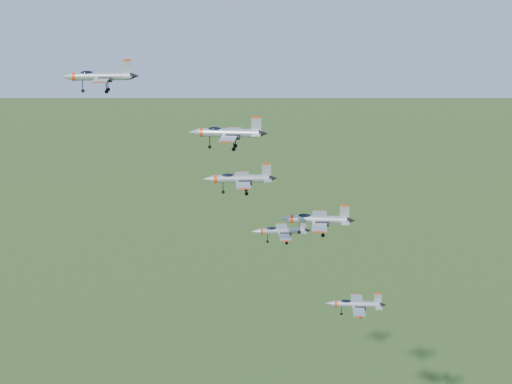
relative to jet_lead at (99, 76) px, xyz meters
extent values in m
cylinder|color=#9AA0A6|center=(0.38, -0.03, -0.03)|extent=(9.73, 2.12, 1.39)
cone|color=#9AA0A6|center=(-5.39, 0.41, -0.03)|extent=(2.03, 1.54, 1.39)
cone|color=black|center=(5.95, -0.45, -0.03)|extent=(1.59, 1.30, 1.19)
ellipsoid|color=black|center=(-1.97, 0.15, 0.49)|extent=(2.43, 1.18, 0.89)
cube|color=#9AA0A6|center=(0.37, -3.04, -0.30)|extent=(2.82, 4.89, 0.15)
cube|color=#9AA0A6|center=(0.82, 2.95, -0.30)|extent=(2.82, 4.89, 0.15)
cube|color=#9AA0A6|center=(4.77, -0.36, 1.42)|extent=(1.61, 0.25, 2.25)
cube|color=red|center=(4.77, -0.36, 2.60)|extent=(1.19, 0.24, 0.38)
cylinder|color=#9AA0A6|center=(20.85, -8.87, -8.53)|extent=(9.84, 3.75, 1.41)
cone|color=#9AA0A6|center=(15.15, -7.44, -8.53)|extent=(2.24, 1.85, 1.41)
cone|color=black|center=(26.34, -10.24, -8.53)|extent=(1.77, 1.54, 1.20)
ellipsoid|color=black|center=(18.53, -8.29, -7.99)|extent=(2.57, 1.57, 0.90)
cube|color=#9AA0A6|center=(20.33, -11.88, -8.80)|extent=(3.59, 5.25, 0.15)
cube|color=#9AA0A6|center=(21.80, -5.97, -8.80)|extent=(3.59, 5.25, 0.15)
cube|color=#9AA0A6|center=(25.18, -9.95, -7.06)|extent=(1.62, 0.52, 2.29)
cube|color=red|center=(25.18, -9.95, -5.86)|extent=(1.20, 0.44, 0.38)
cylinder|color=#9AA0A6|center=(20.45, -26.53, -11.39)|extent=(7.89, 1.95, 1.13)
cone|color=#9AA0A6|center=(15.79, -26.03, -11.39)|extent=(1.67, 1.29, 1.13)
cone|color=black|center=(24.94, -27.01, -11.39)|extent=(1.31, 1.08, 0.96)
ellipsoid|color=black|center=(18.55, -26.33, -10.96)|extent=(1.99, 1.01, 0.72)
cube|color=#9AA0A6|center=(20.37, -28.96, -11.60)|extent=(2.39, 4.01, 0.12)
cube|color=#9AA0A6|center=(20.88, -24.13, -11.60)|extent=(2.39, 4.01, 0.12)
cube|color=#9AA0A6|center=(23.99, -26.90, -10.21)|extent=(1.31, 0.24, 1.82)
cube|color=red|center=(23.99, -26.90, -9.26)|extent=(0.96, 0.22, 0.30)
cylinder|color=#9AA0A6|center=(30.61, -5.35, -27.43)|extent=(7.99, 1.83, 1.14)
cone|color=#9AA0A6|center=(25.88, -4.93, -27.43)|extent=(1.68, 1.28, 1.14)
cone|color=black|center=(35.16, -5.75, -27.43)|extent=(1.31, 1.08, 0.97)
ellipsoid|color=black|center=(28.68, -5.18, -27.00)|extent=(2.00, 0.99, 0.73)
cube|color=#9AA0A6|center=(30.57, -7.82, -27.65)|extent=(2.35, 4.03, 0.12)
cube|color=#9AA0A6|center=(31.00, -2.91, -27.65)|extent=(2.35, 4.03, 0.12)
cube|color=#9AA0A6|center=(34.20, -5.66, -26.24)|extent=(1.32, 0.22, 1.85)
cube|color=red|center=(34.20, -5.66, -25.28)|extent=(0.97, 0.21, 0.31)
cylinder|color=#9AA0A6|center=(34.28, -16.66, -21.60)|extent=(9.21, 3.49, 1.32)
cone|color=#9AA0A6|center=(28.94, -15.34, -21.60)|extent=(2.10, 1.73, 1.32)
cone|color=black|center=(39.42, -17.93, -21.60)|extent=(1.65, 1.43, 1.12)
ellipsoid|color=black|center=(32.11, -16.12, -21.10)|extent=(2.40, 1.46, 0.84)
cube|color=#9AA0A6|center=(33.79, -19.48, -21.86)|extent=(3.35, 4.91, 0.14)
cube|color=#9AA0A6|center=(35.16, -13.94, -21.86)|extent=(3.35, 4.91, 0.14)
cube|color=#9AA0A6|center=(38.33, -17.67, -20.23)|extent=(1.51, 0.49, 2.14)
cube|color=red|center=(38.33, -17.67, -19.11)|extent=(1.12, 0.41, 0.36)
cylinder|color=#9AA0A6|center=(42.55, -13.08, -38.96)|extent=(7.94, 2.81, 1.14)
cone|color=#9AA0A6|center=(37.94, -12.06, -38.96)|extent=(1.78, 1.45, 1.14)
cone|color=black|center=(47.00, -14.06, -38.96)|extent=(1.41, 1.21, 0.97)
ellipsoid|color=black|center=(40.67, -12.66, -38.53)|extent=(2.06, 1.22, 0.72)
cube|color=#9AA0A6|center=(42.19, -15.51, -39.18)|extent=(2.80, 4.20, 0.12)
cube|color=#9AA0A6|center=(43.25, -10.72, -39.18)|extent=(2.80, 4.20, 0.12)
cube|color=#9AA0A6|center=(46.06, -13.85, -37.78)|extent=(1.31, 0.39, 1.84)
cube|color=red|center=(46.06, -13.85, -36.81)|extent=(0.97, 0.33, 0.31)
camera|label=1|loc=(7.54, -122.62, 15.98)|focal=50.00mm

